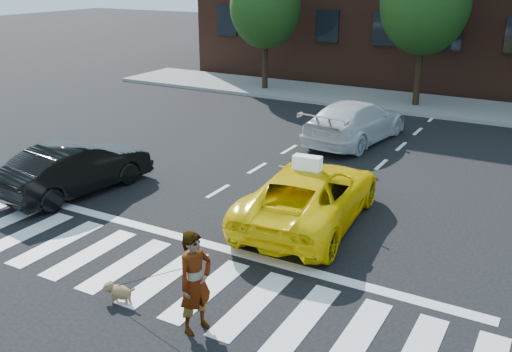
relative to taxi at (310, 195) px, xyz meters
The scene contains 10 objects.
ground 4.11m from the taxi, 110.22° to the right, with size 120.00×120.00×0.00m, color black.
crosswalk 4.11m from the taxi, 110.22° to the right, with size 13.00×2.40×0.01m, color silver.
stop_line 2.70m from the taxi, 122.47° to the right, with size 12.00×0.30×0.01m, color silver.
sidewalk_far 13.79m from the taxi, 95.83° to the left, with size 30.00×4.00×0.15m, color slate.
taxi is the anchor object (origin of this frame).
black_sedan 6.42m from the taxi, 168.32° to the right, with size 1.47×4.22×1.39m, color black.
white_suv 7.13m from the taxi, 101.50° to the left, with size 2.03×4.99×1.45m, color silver.
woman 4.91m from the taxi, 88.20° to the right, with size 0.66×0.43×1.80m, color #999999.
dog 5.18m from the taxi, 107.89° to the right, with size 0.65×0.35×0.37m.
taxi_sign 0.89m from the taxi, 90.00° to the right, with size 0.65×0.28×0.32m, color white.
Camera 1 is at (6.45, -7.74, 5.76)m, focal length 40.00 mm.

